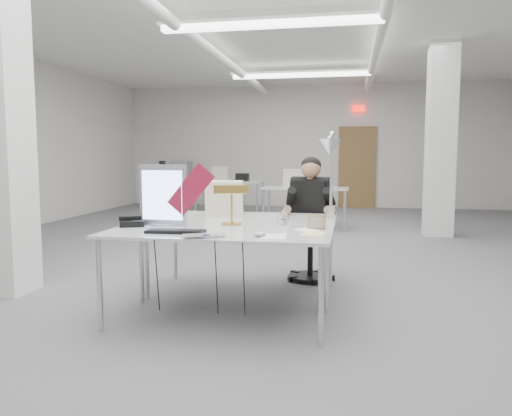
{
  "coord_description": "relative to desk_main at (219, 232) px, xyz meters",
  "views": [
    {
      "loc": [
        1.03,
        -6.33,
        1.35
      ],
      "look_at": [
        0.21,
        -2.0,
        0.89
      ],
      "focal_mm": 35.0,
      "sensor_mm": 36.0,
      "label": 1
    }
  ],
  "objects": [
    {
      "name": "office_chair",
      "position": [
        0.61,
        1.54,
        -0.21
      ],
      "size": [
        0.63,
        0.63,
        1.06
      ],
      "primitive_type": null,
      "rotation": [
        0.0,
        0.0,
        -0.26
      ],
      "color": "black",
      "rests_on": "room_shell"
    },
    {
      "name": "paper_stack_b",
      "position": [
        0.76,
        -0.06,
        0.02
      ],
      "size": [
        0.2,
        0.25,
        0.01
      ],
      "primitive_type": "cube",
      "rotation": [
        0.0,
        0.0,
        -0.19
      ],
      "color": "#FFF098",
      "rests_on": "desk_main"
    },
    {
      "name": "desk_second",
      "position": [
        0.0,
        0.9,
        0.0
      ],
      "size": [
        1.8,
        0.9,
        0.02
      ],
      "primitive_type": "cube",
      "color": "silver",
      "rests_on": "room_shell"
    },
    {
      "name": "laptop",
      "position": [
        0.01,
        -0.39,
        0.02
      ],
      "size": [
        0.37,
        0.33,
        0.02
      ],
      "primitive_type": "imported",
      "rotation": [
        0.0,
        0.0,
        0.48
      ],
      "color": "#A4A5A9",
      "rests_on": "desk_main"
    },
    {
      "name": "picture_frame_right",
      "position": [
        0.76,
        0.22,
        0.07
      ],
      "size": [
        0.15,
        0.06,
        0.12
      ],
      "primitive_type": "cube",
      "rotation": [
        -0.21,
        0.0,
        -0.14
      ],
      "color": "#AE844B",
      "rests_on": "desk_main"
    },
    {
      "name": "mouse",
      "position": [
        0.38,
        -0.24,
        0.03
      ],
      "size": [
        0.1,
        0.07,
        0.04
      ],
      "primitive_type": "ellipsoid",
      "rotation": [
        0.0,
        0.0,
        -0.13
      ],
      "color": "#A4A4A8",
      "rests_on": "desk_main"
    },
    {
      "name": "bg_desk_a",
      "position": [
        0.2,
        5.5,
        0.0
      ],
      "size": [
        1.6,
        0.8,
        0.02
      ],
      "primitive_type": "cube",
      "color": "silver",
      "rests_on": "room_shell"
    },
    {
      "name": "filing_cabinet",
      "position": [
        -3.5,
        9.15,
        -0.14
      ],
      "size": [
        0.45,
        0.55,
        1.2
      ],
      "primitive_type": "cube",
      "color": "gray",
      "rests_on": "room_shell"
    },
    {
      "name": "desk_main",
      "position": [
        0.0,
        0.0,
        0.0
      ],
      "size": [
        1.8,
        0.9,
        0.02
      ],
      "primitive_type": "cube",
      "color": "silver",
      "rests_on": "room_shell"
    },
    {
      "name": "keyboard",
      "position": [
        -0.3,
        -0.18,
        0.02
      ],
      "size": [
        0.46,
        0.17,
        0.02
      ],
      "primitive_type": "cube",
      "rotation": [
        0.0,
        0.0,
        0.05
      ],
      "color": "black",
      "rests_on": "desk_main"
    },
    {
      "name": "architect_lamp",
      "position": [
        0.85,
        0.72,
        0.44
      ],
      "size": [
        0.24,
        0.67,
        0.86
      ],
      "primitive_type": null,
      "rotation": [
        0.0,
        0.0,
        -0.02
      ],
      "color": "silver",
      "rests_on": "desk_second"
    },
    {
      "name": "room_shell",
      "position": [
        0.04,
        2.63,
        0.95
      ],
      "size": [
        10.04,
        14.04,
        3.24
      ],
      "color": "#5A5A5D",
      "rests_on": "ground"
    },
    {
      "name": "seated_person",
      "position": [
        0.61,
        1.49,
        0.16
      ],
      "size": [
        0.58,
        0.66,
        0.85
      ],
      "primitive_type": null,
      "rotation": [
        0.0,
        0.0,
        -0.26
      ],
      "color": "black",
      "rests_on": "office_chair"
    },
    {
      "name": "bg_desk_b",
      "position": [
        -1.8,
        7.7,
        0.0
      ],
      "size": [
        1.6,
        0.8,
        0.02
      ],
      "primitive_type": "cube",
      "color": "silver",
      "rests_on": "room_shell"
    },
    {
      "name": "paper_stack_a",
      "position": [
        0.48,
        -0.23,
        0.02
      ],
      "size": [
        0.21,
        0.29,
        0.01
      ],
      "primitive_type": "cube",
      "rotation": [
        0.0,
        0.0,
        0.11
      ],
      "color": "white",
      "rests_on": "desk_main"
    },
    {
      "name": "paper_stack_c",
      "position": [
        0.7,
        0.14,
        0.02
      ],
      "size": [
        0.25,
        0.26,
        0.01
      ],
      "primitive_type": "cube",
      "rotation": [
        0.0,
        0.0,
        -0.83
      ],
      "color": "white",
      "rests_on": "desk_main"
    },
    {
      "name": "pennant",
      "position": [
        -0.28,
        0.17,
        0.33
      ],
      "size": [
        0.42,
        0.02,
        0.45
      ],
      "primitive_type": "cube",
      "rotation": [
        0.0,
        -0.87,
        0.01
      ],
      "color": "maroon",
      "rests_on": "monitor"
    },
    {
      "name": "desk_clock",
      "position": [
        0.46,
        0.42,
        0.06
      ],
      "size": [
        0.11,
        0.06,
        0.1
      ],
      "primitive_type": "cylinder",
      "rotation": [
        1.57,
        0.0,
        -0.3
      ],
      "color": "#AAAAAE",
      "rests_on": "desk_main"
    },
    {
      "name": "bankers_lamp",
      "position": [
        0.02,
        0.37,
        0.18
      ],
      "size": [
        0.32,
        0.22,
        0.34
      ],
      "primitive_type": null,
      "rotation": [
        0.0,
        0.0,
        0.35
      ],
      "color": "gold",
      "rests_on": "desk_main"
    },
    {
      "name": "monitor",
      "position": [
        -0.55,
        0.2,
        0.27
      ],
      "size": [
        0.43,
        0.08,
        0.52
      ],
      "primitive_type": "cube",
      "rotation": [
        0.0,
        0.0,
        -0.08
      ],
      "color": "#B0AFB4",
      "rests_on": "desk_main"
    },
    {
      "name": "desk_phone",
      "position": [
        -0.79,
        0.11,
        0.04
      ],
      "size": [
        0.25,
        0.24,
        0.05
      ],
      "primitive_type": "cube",
      "rotation": [
        0.0,
        0.0,
        0.37
      ],
      "color": "black",
      "rests_on": "desk_main"
    },
    {
      "name": "beige_monitor",
      "position": [
        -0.21,
        1.03,
        0.18
      ],
      "size": [
        0.42,
        0.4,
        0.34
      ],
      "primitive_type": "cube",
      "rotation": [
        0.0,
        0.0,
        0.18
      ],
      "color": "beige",
      "rests_on": "desk_second"
    },
    {
      "name": "picture_frame_left",
      "position": [
        -0.7,
        0.37,
        0.07
      ],
      "size": [
        0.14,
        0.06,
        0.11
      ],
      "primitive_type": "cube",
      "rotation": [
        -0.21,
        0.0,
        0.24
      ],
      "color": "#AD784A",
      "rests_on": "desk_main"
    }
  ]
}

